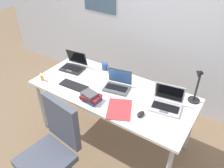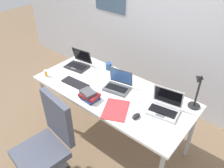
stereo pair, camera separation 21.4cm
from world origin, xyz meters
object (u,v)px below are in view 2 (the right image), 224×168
object	(u,v)px
external_keyboard	(75,83)
cell_phone	(117,74)
paper_folder_back_right	(116,110)
laptop_back_left	(78,63)
office_chair	(48,151)
book_stack	(89,95)
computer_mouse	(136,116)
laptop_center	(118,85)
pill_bottle	(46,73)
coffee_mug	(109,66)
laptop_by_keyboard	(164,107)
desk_lamp	(197,92)

from	to	relation	value
external_keyboard	cell_phone	xyz separation A→B (m)	(0.24, 0.47, -0.01)
cell_phone	paper_folder_back_right	size ratio (longest dim) A/B	0.44
laptop_back_left	cell_phone	xyz separation A→B (m)	(0.50, 0.17, -0.04)
cell_phone	office_chair	xyz separation A→B (m)	(0.01, -1.12, -0.35)
external_keyboard	book_stack	size ratio (longest dim) A/B	1.63
laptop_back_left	computer_mouse	world-z (taller)	laptop_back_left
laptop_center	pill_bottle	world-z (taller)	laptop_center
laptop_center	coffee_mug	xyz separation A→B (m)	(-0.34, 0.24, 0.00)
laptop_back_left	cell_phone	distance (m)	0.53
paper_folder_back_right	coffee_mug	distance (m)	0.77
laptop_back_left	coffee_mug	world-z (taller)	laptop_back_left
external_keyboard	paper_folder_back_right	xyz separation A→B (m)	(0.63, -0.05, -0.01)
laptop_back_left	pill_bottle	bearing A→B (deg)	-107.78
laptop_center	coffee_mug	world-z (taller)	laptop_center
pill_bottle	office_chair	size ratio (longest dim) A/B	0.08
cell_phone	paper_folder_back_right	bearing A→B (deg)	-76.70
external_keyboard	computer_mouse	distance (m)	0.84
pill_bottle	paper_folder_back_right	xyz separation A→B (m)	(1.02, 0.06, -0.04)
paper_folder_back_right	pill_bottle	bearing A→B (deg)	-176.75
laptop_by_keyboard	computer_mouse	size ratio (longest dim) A/B	3.44
laptop_center	book_stack	distance (m)	0.35
external_keyboard	pill_bottle	xyz separation A→B (m)	(-0.39, -0.11, 0.03)
laptop_center	laptop_back_left	xyz separation A→B (m)	(-0.68, 0.05, 0.00)
external_keyboard	desk_lamp	bearing A→B (deg)	17.00
desk_lamp	laptop_back_left	xyz separation A→B (m)	(-1.46, -0.16, -0.15)
desk_lamp	cell_phone	distance (m)	0.98
desk_lamp	external_keyboard	size ratio (longest dim) A/B	1.21
external_keyboard	coffee_mug	distance (m)	0.50
external_keyboard	paper_folder_back_right	distance (m)	0.63
laptop_center	coffee_mug	size ratio (longest dim) A/B	2.74
laptop_back_left	external_keyboard	size ratio (longest dim) A/B	0.94
laptop_by_keyboard	external_keyboard	bearing A→B (deg)	-166.27
laptop_center	office_chair	world-z (taller)	office_chair
computer_mouse	book_stack	distance (m)	0.54
laptop_back_left	external_keyboard	distance (m)	0.40
desk_lamp	computer_mouse	world-z (taller)	desk_lamp
laptop_by_keyboard	cell_phone	distance (m)	0.79
cell_phone	coffee_mug	world-z (taller)	coffee_mug
external_keyboard	office_chair	bearing A→B (deg)	-72.59
computer_mouse	cell_phone	size ratio (longest dim) A/B	0.71
cell_phone	laptop_by_keyboard	bearing A→B (deg)	-40.54
laptop_center	laptop_back_left	bearing A→B (deg)	175.86
desk_lamp	office_chair	xyz separation A→B (m)	(-0.94, -1.10, -0.54)
desk_lamp	computer_mouse	size ratio (longest dim) A/B	4.17
external_keyboard	cell_phone	size ratio (longest dim) A/B	2.43
office_chair	laptop_back_left	bearing A→B (deg)	118.56
laptop_by_keyboard	coffee_mug	distance (m)	0.94
external_keyboard	cell_phone	distance (m)	0.53
laptop_back_left	external_keyboard	xyz separation A→B (m)	(0.26, -0.30, -0.03)
computer_mouse	cell_phone	bearing A→B (deg)	149.44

